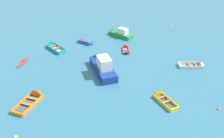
# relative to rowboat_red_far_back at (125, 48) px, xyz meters

# --- Properties ---
(rowboat_red_far_back) EXTENTS (1.23, 2.99, 0.89)m
(rowboat_red_far_back) POSITION_rel_rowboat_red_far_back_xyz_m (0.00, 0.00, 0.00)
(rowboat_red_far_back) COLOR gray
(rowboat_red_far_back) RESTS_ON ground_plane
(rowboat_white_outer_left) EXTENTS (3.79, 1.71, 1.21)m
(rowboat_white_outer_left) POSITION_rel_rowboat_red_far_back_xyz_m (9.13, -6.89, 0.07)
(rowboat_white_outer_left) COLOR gray
(rowboat_white_outer_left) RESTS_ON ground_plane
(motor_launch_deep_blue_cluster_inner) EXTENTS (3.41, 7.50, 2.82)m
(motor_launch_deep_blue_cluster_inner) POSITION_rel_rowboat_red_far_back_xyz_m (-4.27, -6.43, 0.67)
(motor_launch_deep_blue_cluster_inner) COLOR navy
(motor_launch_deep_blue_cluster_inner) RESTS_ON ground_plane
(rowboat_yellow_near_right) EXTENTS (2.33, 3.75, 1.08)m
(rowboat_yellow_near_right) POSITION_rel_rowboat_red_far_back_xyz_m (1.86, -13.57, 0.06)
(rowboat_yellow_near_right) COLOR #4C4C51
(rowboat_yellow_near_right) RESTS_ON ground_plane
(rowboat_orange_distant_center) EXTENTS (3.21, 4.49, 1.43)m
(rowboat_orange_distant_center) POSITION_rel_rowboat_red_far_back_xyz_m (-12.39, -12.04, 0.07)
(rowboat_orange_distant_center) COLOR #4C4C51
(rowboat_orange_distant_center) RESTS_ON ground_plane
(motor_launch_green_near_camera) EXTENTS (4.58, 4.64, 1.95)m
(motor_launch_green_near_camera) POSITION_rel_rowboat_red_far_back_xyz_m (-0.22, 5.65, 0.41)
(motor_launch_green_near_camera) COLOR #288C3D
(motor_launch_green_near_camera) RESTS_ON ground_plane
(rowboat_turquoise_outer_right) EXTENTS (3.69, 4.39, 1.33)m
(rowboat_turquoise_outer_right) POSITION_rel_rowboat_red_far_back_xyz_m (-11.77, 1.82, 0.12)
(rowboat_turquoise_outer_right) COLOR beige
(rowboat_turquoise_outer_right) RESTS_ON ground_plane
(rowboat_blue_back_row_center) EXTENTS (2.90, 2.58, 0.94)m
(rowboat_blue_back_row_center) POSITION_rel_rowboat_red_far_back_xyz_m (-6.11, 2.79, 0.13)
(rowboat_blue_back_row_center) COLOR #4C4C51
(rowboat_blue_back_row_center) RESTS_ON ground_plane
(kayak_red_back_row_right) EXTENTS (1.33, 3.28, 0.31)m
(kayak_red_back_row_right) POSITION_rel_rowboat_red_far_back_xyz_m (-15.51, -2.92, 0.02)
(kayak_red_back_row_right) COLOR red
(kayak_red_back_row_right) RESTS_ON ground_plane
(mooring_buoy_between_boats_left) EXTENTS (0.38, 0.38, 0.38)m
(mooring_buoy_between_boats_left) POSITION_rel_rowboat_red_far_back_xyz_m (-13.20, -17.89, -0.13)
(mooring_buoy_between_boats_left) COLOR yellow
(mooring_buoy_between_boats_left) RESTS_ON ground_plane
(mooring_buoy_trailing) EXTENTS (0.37, 0.37, 0.37)m
(mooring_buoy_trailing) POSITION_rel_rowboat_red_far_back_xyz_m (10.88, 9.95, -0.13)
(mooring_buoy_trailing) COLOR yellow
(mooring_buoy_trailing) RESTS_ON ground_plane
(mooring_buoy_outer_edge) EXTENTS (0.33, 0.33, 0.33)m
(mooring_buoy_outer_edge) POSITION_rel_rowboat_red_far_back_xyz_m (7.51, -16.15, -0.13)
(mooring_buoy_outer_edge) COLOR orange
(mooring_buoy_outer_edge) RESTS_ON ground_plane
(mooring_buoy_midfield) EXTENTS (0.32, 0.32, 0.32)m
(mooring_buoy_midfield) POSITION_rel_rowboat_red_far_back_xyz_m (-0.83, 11.69, -0.13)
(mooring_buoy_midfield) COLOR yellow
(mooring_buoy_midfield) RESTS_ON ground_plane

